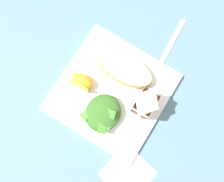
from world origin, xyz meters
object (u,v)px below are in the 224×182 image
at_px(green_salad_pile, 103,113).
at_px(orange_wedge_front, 82,81).
at_px(metal_fork, 167,52).
at_px(milk_carton, 145,104).
at_px(paper_napkin, 128,174).
at_px(cheesy_pizza_bread, 123,68).
at_px(white_plate, 112,92).

relative_size(green_salad_pile, orange_wedge_front, 1.65).
xyz_separation_m(green_salad_pile, orange_wedge_front, (-0.04, -0.09, -0.00)).
bearing_deg(metal_fork, green_salad_pile, -13.72).
bearing_deg(milk_carton, paper_napkin, 19.05).
distance_m(green_salad_pile, paper_napkin, 0.17).
bearing_deg(paper_napkin, cheesy_pizza_bread, -146.00).
xyz_separation_m(milk_carton, metal_fork, (-0.17, -0.02, -0.07)).
bearing_deg(white_plate, metal_fork, 158.59).
distance_m(white_plate, milk_carton, 0.11).
relative_size(cheesy_pizza_bread, metal_fork, 0.90).
bearing_deg(paper_napkin, metal_fork, -167.27).
distance_m(cheesy_pizza_bread, paper_napkin, 0.28).
height_order(white_plate, metal_fork, white_plate).
relative_size(green_salad_pile, metal_fork, 0.53).
bearing_deg(white_plate, orange_wedge_front, -75.17).
bearing_deg(milk_carton, orange_wedge_front, -79.99).
distance_m(green_salad_pile, metal_fork, 0.25).
bearing_deg(metal_fork, cheesy_pizza_bread, -34.68).
relative_size(green_salad_pile, milk_carton, 0.91).
bearing_deg(milk_carton, metal_fork, -173.84).
distance_m(orange_wedge_front, metal_fork, 0.25).
height_order(green_salad_pile, paper_napkin, green_salad_pile).
height_order(green_salad_pile, milk_carton, milk_carton).
height_order(milk_carton, metal_fork, milk_carton).
height_order(paper_napkin, metal_fork, metal_fork).
xyz_separation_m(milk_carton, orange_wedge_front, (0.03, -0.17, -0.04)).
bearing_deg(orange_wedge_front, white_plate, 104.83).
xyz_separation_m(green_salad_pile, paper_napkin, (0.10, 0.14, -0.03)).
height_order(cheesy_pizza_bread, milk_carton, milk_carton).
xyz_separation_m(cheesy_pizza_bread, milk_carton, (0.06, 0.10, 0.04)).
distance_m(cheesy_pizza_bread, milk_carton, 0.12).
xyz_separation_m(cheesy_pizza_bread, orange_wedge_front, (0.09, -0.07, 0.00)).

